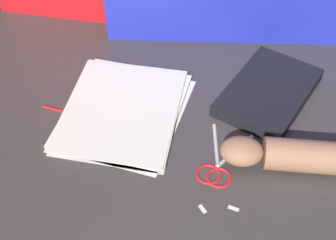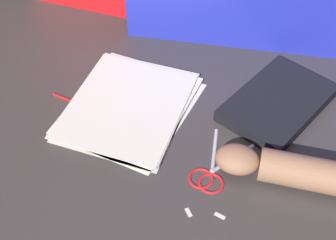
% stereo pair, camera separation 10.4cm
% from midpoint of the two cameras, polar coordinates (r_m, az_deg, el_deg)
% --- Properties ---
extents(ground_plane, '(6.00, 6.00, 0.00)m').
position_cam_midpoint_polar(ground_plane, '(1.05, -3.03, -4.08)').
color(ground_plane, '#3D3838').
extents(paper_stack, '(0.30, 0.35, 0.02)m').
position_cam_midpoint_polar(paper_stack, '(1.14, -8.12, 1.05)').
color(paper_stack, white).
rests_on(paper_stack, ground_plane).
extents(book_closed, '(0.27, 0.32, 0.03)m').
position_cam_midpoint_polar(book_closed, '(1.18, 9.71, 3.25)').
color(book_closed, black).
rests_on(book_closed, ground_plane).
extents(scissors, '(0.12, 0.19, 0.01)m').
position_cam_midpoint_polar(scissors, '(1.03, 3.19, -5.75)').
color(scissors, silver).
rests_on(scissors, ground_plane).
extents(hand_forearm, '(0.29, 0.11, 0.07)m').
position_cam_midpoint_polar(hand_forearm, '(1.02, 11.91, -4.35)').
color(hand_forearm, '#A87556').
rests_on(hand_forearm, ground_plane).
extents(paper_scrap_near, '(0.02, 0.01, 0.00)m').
position_cam_midpoint_polar(paper_scrap_near, '(0.97, 4.93, -10.86)').
color(paper_scrap_near, white).
rests_on(paper_scrap_near, ground_plane).
extents(paper_scrap_mid, '(0.02, 0.02, 0.00)m').
position_cam_midpoint_polar(paper_scrap_mid, '(0.97, 1.12, -10.96)').
color(paper_scrap_mid, white).
rests_on(paper_scrap_mid, ground_plane).
extents(pen, '(0.14, 0.02, 0.01)m').
position_cam_midpoint_polar(pen, '(1.17, -14.55, 0.83)').
color(pen, red).
rests_on(pen, ground_plane).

